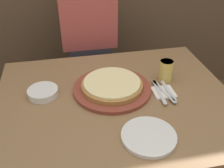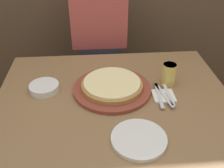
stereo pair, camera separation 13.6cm
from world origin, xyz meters
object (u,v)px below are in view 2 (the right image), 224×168
side_bowl (44,88)px  dinner_knife (164,95)px  spoon (169,95)px  dinner_plate (139,139)px  pizza_on_board (112,87)px  fork (159,95)px  diner_person (100,51)px  beer_glass (169,73)px

side_bowl → dinner_knife: size_ratio=0.73×
spoon → dinner_knife: bearing=180.0°
dinner_knife → dinner_plate: bearing=-121.2°
side_bowl → dinner_plate: bearing=-42.3°
pizza_on_board → side_bowl: pizza_on_board is taller
fork → spoon: 0.05m
diner_person → beer_glass: bearing=-59.4°
diner_person → fork: bearing=-69.0°
fork → dinner_knife: 0.02m
beer_glass → spoon: (-0.03, -0.12, -0.05)m
side_bowl → diner_person: (0.31, 0.61, -0.11)m
dinner_plate → beer_glass: bearing=61.0°
beer_glass → pizza_on_board: bearing=-172.6°
fork → dinner_knife: (0.02, 0.00, 0.00)m
beer_glass → spoon: 0.13m
pizza_on_board → diner_person: bearing=93.9°
pizza_on_board → beer_glass: (0.31, 0.04, 0.04)m
side_bowl → fork: side_bowl is taller
fork → diner_person: size_ratio=0.16×
fork → dinner_knife: size_ratio=1.01×
dinner_plate → spoon: 0.35m
side_bowl → dinner_knife: (0.61, -0.11, -0.00)m
dinner_knife → side_bowl: bearing=170.0°
dinner_plate → fork: size_ratio=1.09×
dinner_plate → fork: 0.33m
diner_person → dinner_plate: bearing=-82.9°
diner_person → spoon: bearing=-65.6°
fork → dinner_knife: same height
beer_glass → spoon: beer_glass is taller
spoon → diner_person: 0.79m
pizza_on_board → dinner_knife: (0.26, -0.08, -0.01)m
beer_glass → dinner_plate: bearing=-119.0°
pizza_on_board → dinner_plate: bearing=-77.5°
side_bowl → spoon: (0.64, -0.11, -0.00)m
side_bowl → dinner_knife: side_bowl is taller
pizza_on_board → fork: pizza_on_board is taller
beer_glass → dinner_knife: 0.14m
beer_glass → diner_person: diner_person is taller
beer_glass → dinner_knife: bearing=-113.4°
fork → spoon: same height
fork → dinner_plate: bearing=-117.5°
spoon → beer_glass: bearing=77.3°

